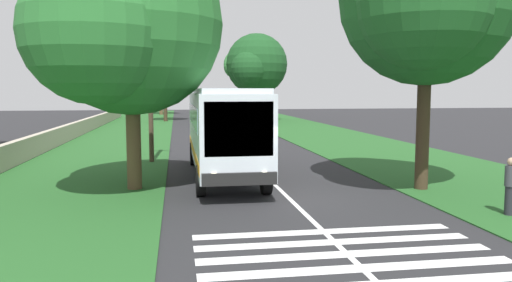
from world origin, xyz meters
TOP-DOWN VIEW (x-y plane):
  - ground at (0.00, 0.00)m, footprint 160.00×160.00m
  - grass_verge_left at (15.00, 8.20)m, footprint 120.00×8.00m
  - grass_verge_right at (15.00, -8.20)m, footprint 120.00×8.00m
  - centre_line at (15.00, 0.00)m, footprint 110.00×0.16m
  - coach_bus at (4.77, 1.80)m, footprint 11.16×2.62m
  - zebra_crossing at (-5.84, 0.00)m, footprint 4.05×6.80m
  - trailing_car_0 at (22.50, -1.63)m, footprint 4.30×1.78m
  - trailing_car_1 at (30.42, -1.58)m, footprint 4.30×1.78m
  - trailing_car_2 at (38.15, -1.96)m, footprint 4.30×1.78m
  - roadside_tree_left_0 at (43.21, 5.20)m, footprint 5.89×5.08m
  - roadside_tree_left_1 at (2.22, 5.55)m, footprint 7.91×6.70m
  - roadside_tree_left_2 at (60.25, 6.15)m, footprint 6.12×5.17m
  - roadside_tree_right_0 at (42.21, -5.55)m, footprint 8.16×7.24m
  - roadside_tree_right_1 at (0.70, -4.97)m, footprint 7.69×6.28m
  - roadside_tree_right_2 at (62.42, -6.02)m, footprint 5.98×5.09m
  - utility_pole at (9.42, 5.03)m, footprint 0.24×1.40m
  - roadside_wall at (20.00, 11.60)m, footprint 70.00×0.40m
  - pedestrian at (-3.35, -5.82)m, footprint 0.34×0.34m

SIDE VIEW (x-z plane):
  - ground at x=0.00m, z-range 0.00..0.00m
  - zebra_crossing at x=-5.84m, z-range 0.00..0.01m
  - centre_line at x=15.00m, z-range 0.00..0.01m
  - grass_verge_left at x=15.00m, z-range 0.00..0.04m
  - grass_verge_right at x=15.00m, z-range 0.00..0.04m
  - roadside_wall at x=20.00m, z-range 0.04..1.20m
  - trailing_car_0 at x=22.50m, z-range -0.05..1.38m
  - trailing_car_1 at x=30.42m, z-range -0.05..1.38m
  - trailing_car_2 at x=38.15m, z-range -0.05..1.38m
  - pedestrian at x=-3.35m, z-range 0.06..1.75m
  - coach_bus at x=4.77m, z-range 0.28..4.01m
  - utility_pole at x=9.42m, z-range 0.18..7.86m
  - roadside_tree_left_1 at x=2.22m, z-range 1.21..10.55m
  - roadside_tree_right_0 at x=42.21m, z-range 1.43..11.77m
  - roadside_tree_right_1 at x=0.70m, z-range 1.74..11.80m
  - roadside_tree_right_2 at x=62.42m, z-range 2.49..12.69m
  - roadside_tree_left_2 at x=60.25m, z-range 2.68..13.48m
  - roadside_tree_left_0 at x=43.21m, z-range 2.76..13.59m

